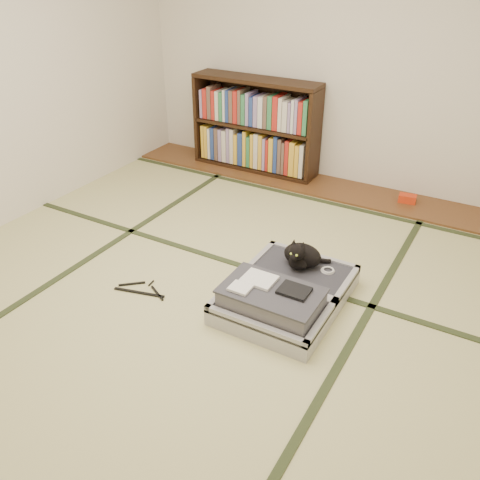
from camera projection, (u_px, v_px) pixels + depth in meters
The scene contains 10 objects.
floor at pixel (208, 293), 3.40m from camera, with size 4.50×4.50×0.00m, color #CBCA87.
wood_strip at pixel (321, 186), 4.89m from camera, with size 4.00×0.50×0.02m, color brown.
red_item at pixel (407, 198), 4.54m from camera, with size 0.15×0.09×0.07m, color red.
room_shell at pixel (199, 67), 2.66m from camera, with size 4.50×4.50×4.50m.
tatami_borders at pixel (244, 258), 3.77m from camera, with size 4.00×4.50×0.01m.
bookcase at pixel (255, 127), 5.05m from camera, with size 1.29×0.30×0.92m.
suitcase at pixel (284, 295), 3.23m from camera, with size 0.68×0.90×0.27m.
cat at pixel (301, 256), 3.39m from camera, with size 0.30×0.30×0.24m.
cable_coil at pixel (328, 270), 3.38m from camera, with size 0.09×0.09×0.02m.
hanger at pixel (142, 290), 3.41m from camera, with size 0.37×0.21×0.01m.
Camera 1 is at (1.56, -2.28, 2.02)m, focal length 38.00 mm.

